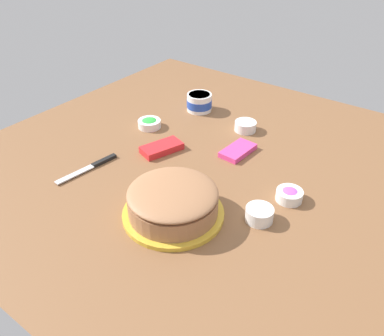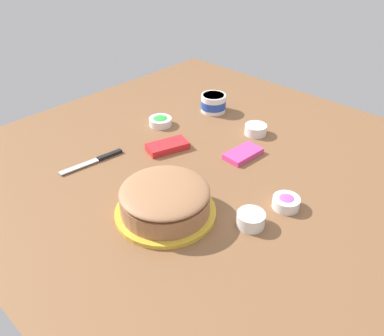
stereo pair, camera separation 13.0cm
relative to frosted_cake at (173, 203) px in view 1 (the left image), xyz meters
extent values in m
plane|color=brown|center=(0.29, 0.11, -0.05)|extent=(1.54, 1.54, 0.00)
cylinder|color=gold|center=(0.00, 0.00, -0.04)|extent=(0.30, 0.30, 0.01)
cylinder|color=brown|center=(0.00, 0.00, -0.01)|extent=(0.24, 0.24, 0.05)
cylinder|color=#9E6B47|center=(0.00, 0.00, 0.00)|extent=(0.26, 0.26, 0.06)
ellipsoid|color=#9E6B47|center=(0.00, 0.00, 0.03)|extent=(0.26, 0.26, 0.04)
cylinder|color=white|center=(0.61, 0.35, -0.01)|extent=(0.11, 0.11, 0.08)
cylinder|color=#2347B2|center=(0.61, 0.35, -0.01)|extent=(0.11, 0.11, 0.03)
cylinder|color=#9E6B47|center=(0.61, 0.35, 0.02)|extent=(0.09, 0.09, 0.01)
cube|color=silver|center=(-0.04, 0.39, -0.04)|extent=(0.14, 0.04, 0.00)
cube|color=black|center=(0.08, 0.37, -0.04)|extent=(0.10, 0.03, 0.01)
cylinder|color=white|center=(0.57, 0.09, -0.03)|extent=(0.09, 0.09, 0.04)
cylinder|color=yellow|center=(0.57, 0.09, -0.03)|extent=(0.07, 0.07, 0.01)
ellipsoid|color=yellow|center=(0.57, 0.09, -0.02)|extent=(0.06, 0.06, 0.02)
cylinder|color=white|center=(0.36, 0.42, -0.03)|extent=(0.09, 0.09, 0.03)
cylinder|color=green|center=(0.36, 0.42, -0.03)|extent=(0.08, 0.08, 0.01)
ellipsoid|color=green|center=(0.36, 0.42, -0.02)|extent=(0.06, 0.06, 0.02)
cylinder|color=white|center=(0.13, -0.21, -0.03)|extent=(0.08, 0.08, 0.04)
cylinder|color=blue|center=(0.13, -0.21, -0.03)|extent=(0.07, 0.07, 0.01)
ellipsoid|color=blue|center=(0.13, -0.21, -0.02)|extent=(0.06, 0.06, 0.02)
cylinder|color=white|center=(0.27, -0.24, -0.03)|extent=(0.08, 0.08, 0.03)
cylinder|color=#B251C6|center=(0.27, -0.24, -0.03)|extent=(0.07, 0.07, 0.01)
ellipsoid|color=#B251C6|center=(0.27, -0.24, -0.02)|extent=(0.06, 0.06, 0.02)
cube|color=red|center=(0.25, 0.26, -0.03)|extent=(0.17, 0.12, 0.03)
cube|color=#E53D8E|center=(0.41, 0.03, -0.04)|extent=(0.15, 0.08, 0.02)
camera|label=1|loc=(-0.67, -0.57, 0.72)|focal=37.12mm
camera|label=2|loc=(-0.59, -0.67, 0.72)|focal=37.12mm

